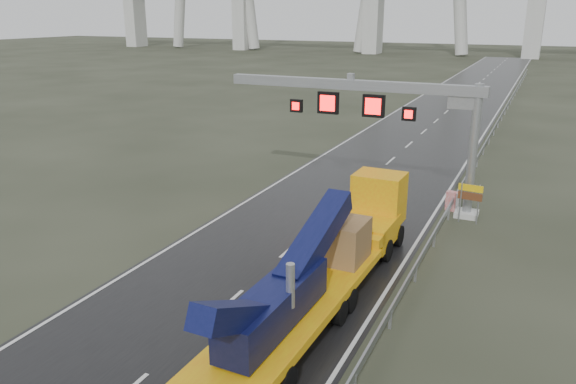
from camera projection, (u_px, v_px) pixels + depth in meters
The scene contains 7 objects.
ground at pixel (162, 361), 17.96m from camera, with size 400.00×400.00×0.00m, color #2A2E20.
road at pixel (424, 132), 52.53m from camera, with size 11.00×200.00×0.02m, color black.
guardrail at pixel (479, 154), 41.24m from camera, with size 0.20×140.00×1.40m, color gray, non-canonical shape.
sign_gantry at pixel (386, 108), 30.96m from camera, with size 14.90×1.20×7.42m.
heavy_haul_truck at pixel (329, 258), 21.67m from camera, with size 2.97×17.59×4.12m.
exit_sign_pair at pixel (470, 196), 29.34m from camera, with size 1.26×0.17×2.16m.
striped_barrier at pixel (452, 201), 31.51m from camera, with size 0.65×0.35×1.10m, color red.
Camera 1 is at (10.14, -12.33, 10.66)m, focal length 35.00 mm.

